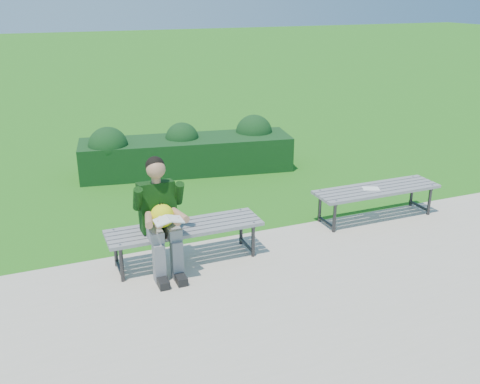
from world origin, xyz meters
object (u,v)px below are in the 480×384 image
object	(u,v)px
bench_left	(185,230)
seated_boy	(160,214)
paper_sheet	(371,189)
bench_right	(377,192)
hedge	(186,150)

from	to	relation	value
bench_left	seated_boy	distance (m)	0.43
bench_left	paper_sheet	size ratio (longest dim) A/B	6.78
bench_right	bench_left	bearing A→B (deg)	-175.29
hedge	paper_sheet	distance (m)	3.53
bench_left	paper_sheet	bearing A→B (deg)	4.88
paper_sheet	hedge	bearing A→B (deg)	119.04
bench_left	seated_boy	xyz separation A→B (m)	(-0.30, -0.10, 0.30)
bench_left	paper_sheet	world-z (taller)	bench_left
hedge	bench_right	xyz separation A→B (m)	(1.81, -3.08, 0.04)
bench_left	seated_boy	bearing A→B (deg)	-161.97
seated_boy	paper_sheet	size ratio (longest dim) A/B	4.95
bench_right	paper_sheet	xyz separation A→B (m)	(-0.10, -0.00, 0.06)
bench_right	hedge	bearing A→B (deg)	120.44
hedge	seated_boy	distance (m)	3.67
bench_right	paper_sheet	world-z (taller)	bench_right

